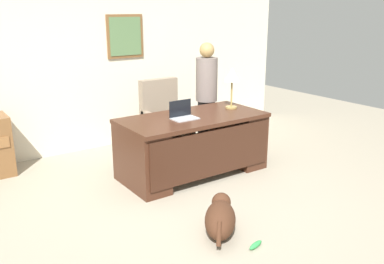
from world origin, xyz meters
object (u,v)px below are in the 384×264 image
(person_standing, at_px, (206,97))
(dog_lying, at_px, (220,217))
(dog_toy_bone, at_px, (256,245))
(armchair, at_px, (165,122))
(desk_lamp, at_px, (232,77))
(desk, at_px, (194,143))
(laptop, at_px, (183,114))

(person_standing, distance_m, dog_lying, 2.57)
(dog_lying, distance_m, dog_toy_bone, 0.44)
(armchair, distance_m, person_standing, 0.74)
(desk_lamp, bearing_deg, desk, -172.79)
(laptop, bearing_deg, desk, -1.97)
(armchair, height_order, laptop, armchair)
(desk, height_order, armchair, armchair)
(dog_lying, bearing_deg, armchair, 71.66)
(person_standing, bearing_deg, armchair, 161.55)
(person_standing, xyz_separation_m, dog_toy_bone, (-1.27, -2.47, -0.82))
(person_standing, height_order, desk_lamp, person_standing)
(dog_lying, relative_size, desk_lamp, 1.17)
(desk, xyz_separation_m, dog_lying, (-0.66, -1.38, -0.27))
(dog_toy_bone, bearing_deg, dog_lying, 102.36)
(desk, distance_m, person_standing, 1.06)
(desk, relative_size, person_standing, 1.15)
(laptop, bearing_deg, person_standing, 37.51)
(armchair, distance_m, desk_lamp, 1.23)
(armchair, height_order, desk_lamp, desk_lamp)
(desk, bearing_deg, dog_toy_bone, -107.60)
(laptop, bearing_deg, dog_toy_bone, -102.49)
(dog_lying, relative_size, laptop, 2.05)
(desk, bearing_deg, person_standing, 43.88)
(desk, bearing_deg, armchair, 84.12)
(armchair, relative_size, person_standing, 0.68)
(desk, height_order, dog_lying, desk)
(dog_lying, xyz_separation_m, desk_lamp, (1.35, 1.47, 1.06))
(desk_lamp, relative_size, dog_toy_bone, 2.99)
(desk, xyz_separation_m, armchair, (0.09, 0.88, 0.07))
(armchair, relative_size, dog_lying, 1.71)
(desk_lamp, bearing_deg, dog_lying, -132.62)
(dog_lying, distance_m, laptop, 1.62)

